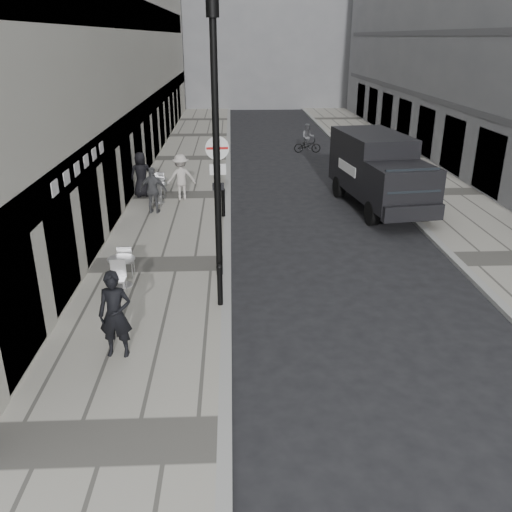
{
  "coord_description": "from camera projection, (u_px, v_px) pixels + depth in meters",
  "views": [
    {
      "loc": [
        0.2,
        -4.64,
        6.41
      ],
      "look_at": [
        0.76,
        7.7,
        1.4
      ],
      "focal_mm": 38.0,
      "sensor_mm": 36.0,
      "label": 1
    }
  ],
  "objects": [
    {
      "name": "pedestrian_a",
      "position": [
        153.0,
        190.0,
        20.53
      ],
      "size": [
        1.08,
        0.55,
        1.78
      ],
      "primitive_type": "imported",
      "rotation": [
        0.0,
        0.0,
        3.03
      ],
      "color": "#4B4C50",
      "rests_on": "sidewalk"
    },
    {
      "name": "cafe_table_near",
      "position": [
        122.0,
        270.0,
        14.56
      ],
      "size": [
        0.74,
        1.66,
        0.95
      ],
      "color": "silver",
      "rests_on": "sidewalk"
    },
    {
      "name": "cafe_table_mid",
      "position": [
        158.0,
        192.0,
        21.93
      ],
      "size": [
        0.72,
        1.63,
        0.93
      ],
      "color": "#B2B2B4",
      "rests_on": "sidewalk"
    },
    {
      "name": "panel_van",
      "position": [
        378.0,
        168.0,
        21.34
      ],
      "size": [
        3.02,
        6.29,
        2.85
      ],
      "rotation": [
        0.0,
        0.0,
        0.13
      ],
      "color": "black",
      "rests_on": "ground"
    },
    {
      "name": "bollard_far",
      "position": [
        223.0,
        203.0,
        20.26
      ],
      "size": [
        0.14,
        0.14,
        1.03
      ],
      "primitive_type": "cylinder",
      "color": "black",
      "rests_on": "sidewalk"
    },
    {
      "name": "lamppost",
      "position": [
        216.0,
        134.0,
        13.97
      ],
      "size": [
        0.32,
        0.32,
        7.12
      ],
      "color": "black",
      "rests_on": "sidewalk"
    },
    {
      "name": "cyclist",
      "position": [
        308.0,
        141.0,
        32.03
      ],
      "size": [
        1.59,
        0.62,
        1.69
      ],
      "rotation": [
        0.0,
        0.0,
        -0.04
      ],
      "color": "black",
      "rests_on": "ground"
    },
    {
      "name": "walking_man",
      "position": [
        115.0,
        315.0,
        11.21
      ],
      "size": [
        0.72,
        0.5,
        1.91
      ],
      "primitive_type": "imported",
      "rotation": [
        0.0,
        0.0,
        -0.06
      ],
      "color": "black",
      "rests_on": "sidewalk"
    },
    {
      "name": "pedestrian_c",
      "position": [
        141.0,
        175.0,
        22.63
      ],
      "size": [
        1.05,
        0.84,
        1.88
      ],
      "primitive_type": "imported",
      "rotation": [
        0.0,
        0.0,
        3.44
      ],
      "color": "black",
      "rests_on": "sidewalk"
    },
    {
      "name": "far_sidewalk",
      "position": [
        433.0,
        193.0,
        23.72
      ],
      "size": [
        4.0,
        60.0,
        0.12
      ],
      "primitive_type": "cube",
      "color": "gray",
      "rests_on": "ground"
    },
    {
      "name": "pedestrian_b",
      "position": [
        181.0,
        177.0,
        22.24
      ],
      "size": [
        1.35,
        0.98,
        1.87
      ],
      "primitive_type": "imported",
      "rotation": [
        0.0,
        0.0,
        3.4
      ],
      "color": "#B6AFA8",
      "rests_on": "sidewalk"
    },
    {
      "name": "sign_post",
      "position": [
        218.0,
        182.0,
        15.37
      ],
      "size": [
        0.66,
        0.12,
        3.87
      ],
      "rotation": [
        0.0,
        0.0,
        0.08
      ],
      "color": "black",
      "rests_on": "sidewalk"
    },
    {
      "name": "bollard_near",
      "position": [
        220.0,
        286.0,
        13.52
      ],
      "size": [
        0.14,
        0.14,
        1.02
      ],
      "primitive_type": "cylinder",
      "color": "black",
      "rests_on": "sidewalk"
    },
    {
      "name": "sidewalk",
      "position": [
        181.0,
        196.0,
        23.26
      ],
      "size": [
        4.0,
        60.0,
        0.12
      ],
      "primitive_type": "cube",
      "color": "gray",
      "rests_on": "ground"
    },
    {
      "name": "cafe_table_far",
      "position": [
        159.0,
        186.0,
        22.7
      ],
      "size": [
        0.74,
        1.66,
        0.95
      ],
      "color": "silver",
      "rests_on": "sidewalk"
    }
  ]
}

